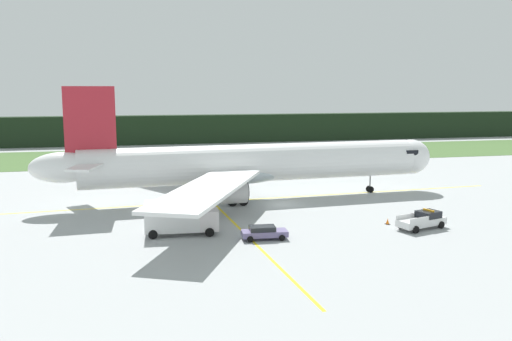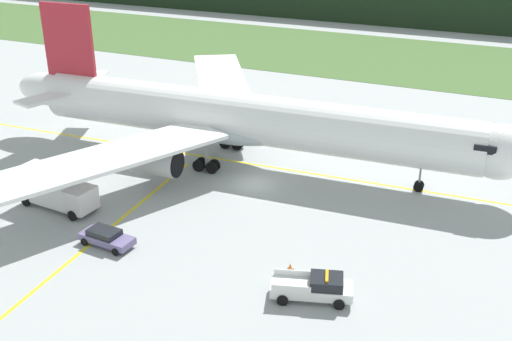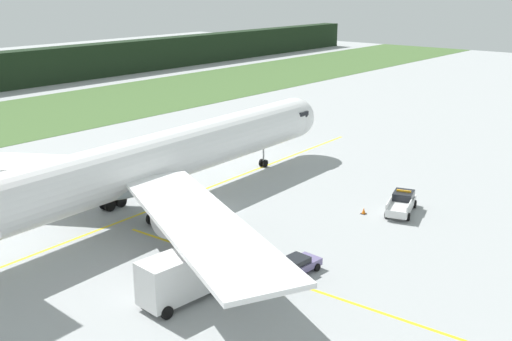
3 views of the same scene
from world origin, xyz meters
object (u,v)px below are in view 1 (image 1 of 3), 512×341
Objects in this scene: airliner at (248,164)px; ops_pickup_truck at (423,220)px; staff_car at (264,232)px; apron_cone at (388,221)px; catering_truck at (179,217)px.

airliner reaches higher than ops_pickup_truck.
ops_pickup_truck is at bearing 0.08° from staff_car.
ops_pickup_truck is at bearing -42.30° from apron_cone.
staff_car is at bearing -179.92° from ops_pickup_truck.
catering_truck is 12.10× the size of apron_cone.
catering_truck is at bearing -124.21° from airliner.
catering_truck reaches higher than staff_car.
ops_pickup_truck is 17.10m from staff_car.
airliner reaches higher than apron_cone.
airliner reaches higher than staff_car.
staff_car is at bearing -24.06° from catering_truck.
staff_car is at bearing -170.12° from apron_cone.
ops_pickup_truck is 3.73m from apron_cone.
ops_pickup_truck reaches higher than apron_cone.
apron_cone is (-2.73, 2.48, -0.61)m from ops_pickup_truck.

